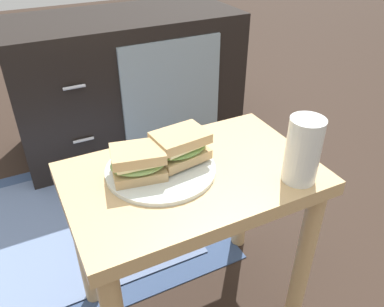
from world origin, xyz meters
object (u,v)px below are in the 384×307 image
at_px(beer_glass, 303,151).
at_px(sandwich_front, 138,163).
at_px(plate, 161,169).
at_px(tv_cabinet, 127,82).
at_px(sandwich_back, 180,146).

bearing_deg(beer_glass, sandwich_front, 153.35).
bearing_deg(plate, beer_glass, -31.98).
relative_size(plate, sandwich_front, 1.85).
xyz_separation_m(plate, sandwich_front, (-0.05, -0.01, 0.04)).
bearing_deg(sandwich_front, plate, 5.83).
distance_m(tv_cabinet, plate, 0.95).
bearing_deg(sandwich_front, tv_cabinet, 73.71).
xyz_separation_m(sandwich_front, sandwich_back, (0.10, 0.01, 0.01)).
height_order(tv_cabinet, plate, tv_cabinet).
bearing_deg(beer_glass, sandwich_back, 141.02).
distance_m(plate, sandwich_back, 0.07).
relative_size(sandwich_back, beer_glass, 0.95).
relative_size(tv_cabinet, plate, 3.91).
height_order(tv_cabinet, beer_glass, beer_glass).
bearing_deg(plate, sandwich_front, -174.17).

